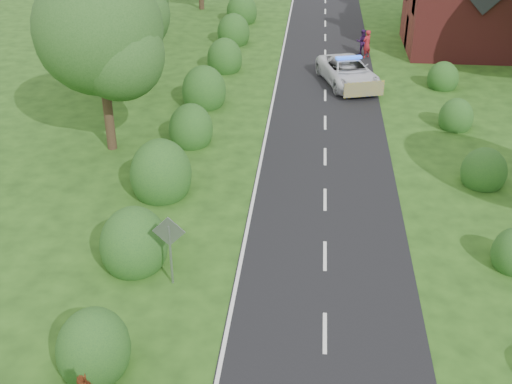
# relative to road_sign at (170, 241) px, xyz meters

# --- Properties ---
(ground) EXTENTS (120.00, 120.00, 0.00)m
(ground) POSITION_rel_road_sign_xyz_m (5.00, -2.00, -1.65)
(ground) COLOR #204014
(road) EXTENTS (6.00, 70.00, 0.02)m
(road) POSITION_rel_road_sign_xyz_m (5.00, 13.00, -1.64)
(road) COLOR black
(road) RESTS_ON ground
(road_markings) EXTENTS (4.96, 70.00, 0.01)m
(road_markings) POSITION_rel_road_sign_xyz_m (3.40, 10.93, -1.63)
(road_markings) COLOR white
(road_markings) RESTS_ON road
(hedgerow_left) EXTENTS (2.75, 50.41, 3.00)m
(hedgerow_left) POSITION_rel_road_sign_xyz_m (-1.51, 9.69, -0.91)
(hedgerow_left) COLOR #1C441D
(hedgerow_left) RESTS_ON ground
(hedgerow_right) EXTENTS (2.10, 45.78, 2.10)m
(hedgerow_right) POSITION_rel_road_sign_xyz_m (11.60, 9.21, -1.10)
(hedgerow_right) COLOR #1C441D
(hedgerow_right) RESTS_ON ground
(tree_left_a) EXTENTS (5.74, 5.60, 8.38)m
(tree_left_a) POSITION_rel_road_sign_xyz_m (-4.75, 9.86, 3.69)
(tree_left_a) COLOR #332316
(tree_left_a) RESTS_ON ground
(tree_left_b) EXTENTS (5.74, 5.60, 8.07)m
(tree_left_b) POSITION_rel_road_sign_xyz_m (-6.25, 17.86, 3.39)
(tree_left_b) COLOR #332316
(tree_left_b) RESTS_ON ground
(road_sign) EXTENTS (1.06, 0.08, 2.53)m
(road_sign) POSITION_rel_road_sign_xyz_m (0.00, 0.00, 0.00)
(road_sign) COLOR gray
(road_sign) RESTS_ON ground
(police_van) EXTENTS (4.06, 6.10, 1.70)m
(police_van) POSITION_rel_road_sign_xyz_m (6.29, 20.00, -0.88)
(police_van) COLOR silver
(police_van) RESTS_ON ground
(pedestrian_red) EXTENTS (0.79, 0.78, 1.84)m
(pedestrian_red) POSITION_rel_road_sign_xyz_m (7.68, 25.43, -0.73)
(pedestrian_red) COLOR maroon
(pedestrian_red) RESTS_ON ground
(pedestrian_purple) EXTENTS (0.80, 0.62, 1.64)m
(pedestrian_purple) POSITION_rel_road_sign_xyz_m (7.44, 26.33, -0.84)
(pedestrian_purple) COLOR #461E5E
(pedestrian_purple) RESTS_ON ground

